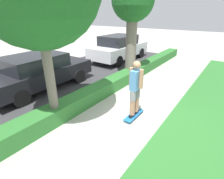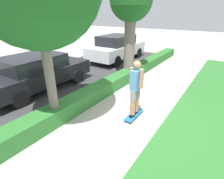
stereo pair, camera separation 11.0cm
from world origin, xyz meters
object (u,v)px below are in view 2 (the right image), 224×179
object	(u,v)px
parked_car_middle	(36,72)
parked_car_rear	(117,47)
skateboard	(134,115)
tree_mid	(131,5)
skater_person	(136,88)

from	to	relation	value
parked_car_middle	parked_car_rear	world-z (taller)	parked_car_rear
skateboard	tree_mid	size ratio (longest dim) A/B	0.20
skateboard	skater_person	bearing A→B (deg)	-56.31
parked_car_middle	tree_mid	bearing A→B (deg)	-36.78
skateboard	parked_car_middle	bearing A→B (deg)	93.85
tree_mid	parked_car_rear	xyz separation A→B (m)	(2.51, 2.28, -2.40)
parked_car_rear	tree_mid	bearing A→B (deg)	-137.63
parked_car_middle	parked_car_rear	xyz separation A→B (m)	(5.87, -0.11, 0.10)
skater_person	parked_car_middle	bearing A→B (deg)	93.85
skater_person	tree_mid	size ratio (longest dim) A/B	0.38
skater_person	tree_mid	bearing A→B (deg)	32.24
skateboard	parked_car_middle	distance (m)	4.39
tree_mid	parked_car_rear	size ratio (longest dim) A/B	0.96
skater_person	parked_car_rear	bearing A→B (deg)	37.08
skater_person	parked_car_middle	xyz separation A→B (m)	(-0.29, 4.33, -0.24)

